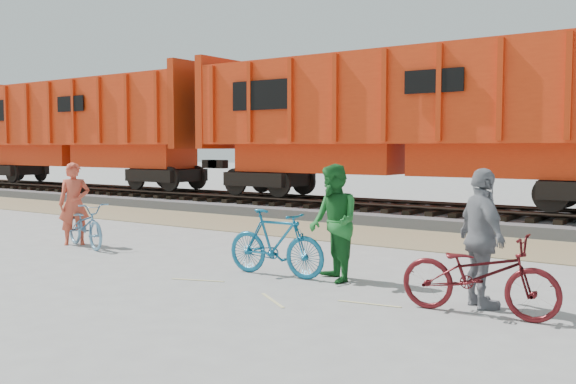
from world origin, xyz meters
name	(u,v)px	position (x,y,z in m)	size (l,w,h in m)	color
ground	(277,279)	(0.00, 0.00, 0.00)	(120.00, 120.00, 0.00)	#9E9E99
gravel_strip	(417,239)	(0.00, 5.50, 0.01)	(120.00, 3.00, 0.02)	#8B7A56
ballast_bed	(469,219)	(0.00, 9.00, 0.15)	(120.00, 4.00, 0.30)	slate
track	(469,208)	(0.00, 9.00, 0.47)	(120.00, 2.60, 0.24)	black
hopper_car_left	(82,127)	(-16.84, 9.00, 3.01)	(14.00, 3.13, 4.65)	black
hopper_car_center	(409,117)	(-1.84, 9.00, 3.01)	(14.00, 3.13, 4.65)	black
bicycle_blue	(85,225)	(-5.34, 0.35, 0.48)	(0.64, 1.84, 0.97)	#6295B7
bicycle_teal	(276,243)	(-0.18, 0.21, 0.55)	(0.52, 1.85, 1.11)	#125D83
bicycle_maroon	(479,274)	(3.41, -0.31, 0.53)	(0.70, 2.01, 1.06)	#511013
person_solo	(74,204)	(-5.84, 0.45, 0.90)	(0.66, 0.43, 1.81)	#CE4B33
person_man	(334,223)	(0.82, 0.41, 0.94)	(0.91, 0.71, 1.88)	#1D6A28
person_woman	(482,238)	(3.31, 0.09, 0.93)	(1.10, 0.46, 1.87)	gray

